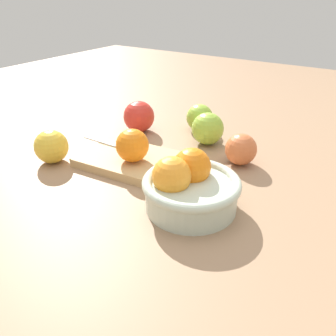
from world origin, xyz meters
The scene contains 10 objects.
ground_plane centered at (0.00, 0.00, 0.00)m, with size 2.40×2.40×0.00m, color #997556.
bowl centered at (-0.10, 0.11, 0.04)m, with size 0.17×0.17×0.10m.
cutting_board centered at (0.07, 0.04, 0.01)m, with size 0.25×0.15×0.02m, color tan.
orange_on_board centered at (0.07, 0.05, 0.05)m, with size 0.07×0.07×0.07m, color orange.
knife centered at (0.15, 0.01, 0.02)m, with size 0.16×0.02×0.01m.
apple_front_center centered at (0.00, -0.15, 0.04)m, with size 0.08×0.08×0.08m, color #8EB738.
apple_front_left centered at (-0.11, -0.09, 0.03)m, with size 0.07×0.07×0.07m, color #CC6638.
apple_front_right centered at (0.06, -0.22, 0.04)m, with size 0.07×0.07×0.07m, color #8EB738.
apple_back_right centered at (0.24, 0.12, 0.04)m, with size 0.07×0.07×0.07m, color gold.
apple_front_right_2 centered at (0.19, -0.12, 0.04)m, with size 0.08×0.08×0.08m, color red.
Camera 1 is at (-0.34, 0.55, 0.35)m, focal length 36.65 mm.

